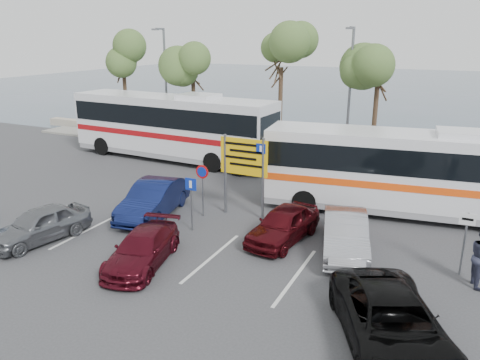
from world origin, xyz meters
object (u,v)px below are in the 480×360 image
at_px(direction_sign, 244,163).
at_px(car_blue, 154,199).
at_px(street_lamp_left, 165,81).
at_px(car_silver_b, 345,234).
at_px(street_lamp_right, 349,90).
at_px(car_red, 283,224).
at_px(suv_black, 392,324).
at_px(car_silver_a, 40,224).
at_px(car_maroon, 143,249).
at_px(coach_bus_right, 411,175).
at_px(coach_bus_left, 172,129).

distance_m(direction_sign, car_blue, 4.31).
height_order(street_lamp_left, car_silver_b, street_lamp_left).
relative_size(street_lamp_right, car_red, 2.02).
distance_m(street_lamp_left, direction_sign, 15.24).
distance_m(direction_sign, suv_black, 10.05).
xyz_separation_m(car_silver_a, car_blue, (2.40, 4.09, 0.10)).
height_order(direction_sign, car_red, direction_sign).
distance_m(street_lamp_right, car_maroon, 16.82).
bearing_deg(suv_black, street_lamp_right, 81.46).
bearing_deg(suv_black, car_red, 108.00).
height_order(coach_bus_right, suv_black, coach_bus_right).
height_order(street_lamp_left, car_red, street_lamp_left).
bearing_deg(car_silver_a, car_silver_b, 31.96).
bearing_deg(car_blue, direction_sign, 14.44).
bearing_deg(coach_bus_right, car_silver_b, -107.74).
xyz_separation_m(coach_bus_right, car_maroon, (-7.70, -9.00, -1.23)).
bearing_deg(coach_bus_left, street_lamp_left, 128.85).
bearing_deg(suv_black, direction_sign, 111.62).
distance_m(car_silver_a, car_silver_b, 11.64).
bearing_deg(direction_sign, car_maroon, -101.94).
bearing_deg(street_lamp_right, street_lamp_left, 180.00).
height_order(street_lamp_left, street_lamp_right, same).
bearing_deg(coach_bus_right, car_blue, -153.66).
xyz_separation_m(coach_bus_left, car_red, (10.89, -8.78, -1.31)).
bearing_deg(car_red, street_lamp_left, 146.11).
bearing_deg(car_silver_b, street_lamp_left, 127.32).
xyz_separation_m(coach_bus_left, coach_bus_right, (14.89, -3.78, -0.17)).
height_order(car_blue, suv_black, car_blue).
bearing_deg(car_silver_b, coach_bus_right, 56.66).
height_order(street_lamp_right, car_maroon, street_lamp_right).
distance_m(car_blue, car_red, 6.10).
relative_size(coach_bus_left, car_maroon, 3.42).
bearing_deg(street_lamp_left, car_blue, -58.38).
bearing_deg(car_red, car_silver_a, -146.52).
bearing_deg(car_maroon, coach_bus_right, 36.48).
distance_m(coach_bus_left, suv_black, 20.92).
bearing_deg(street_lamp_right, coach_bus_right, -57.34).
bearing_deg(street_lamp_left, car_red, -41.68).
height_order(street_lamp_left, car_maroon, street_lamp_left).
bearing_deg(suv_black, car_maroon, 147.44).
distance_m(car_blue, car_silver_b, 8.50).
distance_m(coach_bus_left, car_blue, 10.07).
xyz_separation_m(direction_sign, coach_bus_right, (6.50, 3.30, -0.61)).
relative_size(street_lamp_left, direction_sign, 2.23).
relative_size(street_lamp_left, coach_bus_right, 0.62).
bearing_deg(suv_black, car_silver_b, 89.81).
relative_size(coach_bus_right, car_silver_b, 2.90).
bearing_deg(car_blue, suv_black, -35.42).
distance_m(direction_sign, coach_bus_right, 7.31).
relative_size(car_silver_a, car_blue, 0.84).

